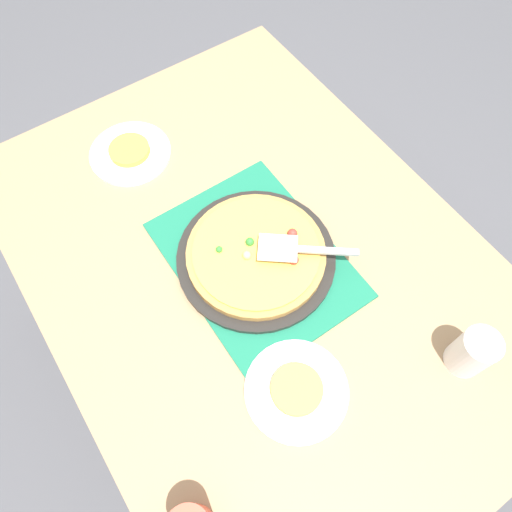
% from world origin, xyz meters
% --- Properties ---
extents(ground_plane, '(8.00, 8.00, 0.00)m').
position_xyz_m(ground_plane, '(0.00, 0.00, 0.00)').
color(ground_plane, '#4C4C51').
extents(dining_table, '(1.40, 1.00, 0.75)m').
position_xyz_m(dining_table, '(0.00, 0.00, 0.64)').
color(dining_table, '#9E7A56').
rests_on(dining_table, ground_plane).
extents(placemat, '(0.48, 0.36, 0.01)m').
position_xyz_m(placemat, '(0.00, 0.00, 0.75)').
color(placemat, '#196B4C').
rests_on(placemat, dining_table).
extents(pizza_pan, '(0.38, 0.38, 0.01)m').
position_xyz_m(pizza_pan, '(0.00, 0.00, 0.76)').
color(pizza_pan, black).
rests_on(pizza_pan, placemat).
extents(pizza, '(0.33, 0.33, 0.04)m').
position_xyz_m(pizza, '(0.00, 0.00, 0.78)').
color(pizza, '#B78442').
rests_on(pizza, pizza_pan).
extents(plate_near_left, '(0.22, 0.22, 0.01)m').
position_xyz_m(plate_near_left, '(-0.46, -0.10, 0.76)').
color(plate_near_left, white).
rests_on(plate_near_left, dining_table).
extents(plate_far_right, '(0.22, 0.22, 0.01)m').
position_xyz_m(plate_far_right, '(0.31, -0.11, 0.76)').
color(plate_far_right, white).
rests_on(plate_far_right, dining_table).
extents(served_slice_left, '(0.11, 0.11, 0.02)m').
position_xyz_m(served_slice_left, '(-0.46, -0.10, 0.77)').
color(served_slice_left, gold).
rests_on(served_slice_left, plate_near_left).
extents(served_slice_right, '(0.11, 0.11, 0.02)m').
position_xyz_m(served_slice_right, '(0.31, -0.11, 0.77)').
color(served_slice_right, '#EAB747').
rests_on(served_slice_right, plate_far_right).
extents(cup_near, '(0.08, 0.08, 0.12)m').
position_xyz_m(cup_near, '(0.46, 0.23, 0.81)').
color(cup_near, white).
rests_on(cup_near, dining_table).
extents(pizza_server, '(0.18, 0.21, 0.01)m').
position_xyz_m(pizza_server, '(0.06, 0.08, 0.82)').
color(pizza_server, silver).
rests_on(pizza_server, pizza).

